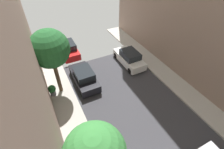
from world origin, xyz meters
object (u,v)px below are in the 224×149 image
parked_car_left_3 (84,77)px  parked_car_right_3 (129,58)px  street_tree_2 (50,49)px  parked_car_left_4 (68,49)px  potted_plant_2 (52,90)px

parked_car_left_3 → parked_car_right_3: same height
parked_car_right_3 → street_tree_2: size_ratio=0.72×
parked_car_right_3 → street_tree_2: street_tree_2 is taller
parked_car_left_4 → street_tree_2: bearing=-111.8°
parked_car_left_4 → parked_car_right_3: bearing=-41.6°
potted_plant_2 → street_tree_2: bearing=17.8°
parked_car_left_3 → street_tree_2: size_ratio=0.72×
street_tree_2 → parked_car_left_4: bearing=68.2°
parked_car_left_3 → parked_car_right_3: size_ratio=1.00×
potted_plant_2 → parked_car_left_4: bearing=63.1°
street_tree_2 → potted_plant_2: (-0.74, -0.24, -3.74)m
parked_car_left_4 → parked_car_right_3: same height
parked_car_right_3 → street_tree_2: 8.59m
parked_car_right_3 → street_tree_2: (-7.68, -0.91, 3.75)m
parked_car_left_3 → street_tree_2: street_tree_2 is taller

